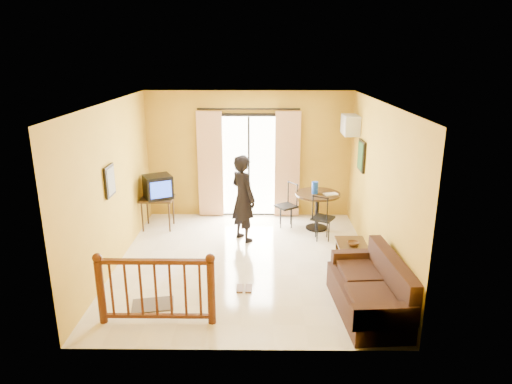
{
  "coord_description": "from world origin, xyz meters",
  "views": [
    {
      "loc": [
        0.26,
        -7.38,
        3.57
      ],
      "look_at": [
        0.18,
        0.2,
        1.25
      ],
      "focal_mm": 32.0,
      "sensor_mm": 36.0,
      "label": 1
    }
  ],
  "objects_px": {
    "television": "(158,187)",
    "dining_table": "(317,201)",
    "sofa": "(372,292)",
    "coffee_table": "(353,253)",
    "standing_person": "(243,198)"
  },
  "relations": [
    {
      "from": "dining_table",
      "to": "coffee_table",
      "type": "height_order",
      "value": "dining_table"
    },
    {
      "from": "dining_table",
      "to": "standing_person",
      "type": "distance_m",
      "value": 1.66
    },
    {
      "from": "television",
      "to": "sofa",
      "type": "relative_size",
      "value": 0.38
    },
    {
      "from": "television",
      "to": "coffee_table",
      "type": "relative_size",
      "value": 0.77
    },
    {
      "from": "television",
      "to": "standing_person",
      "type": "relative_size",
      "value": 0.41
    },
    {
      "from": "coffee_table",
      "to": "standing_person",
      "type": "distance_m",
      "value": 2.36
    },
    {
      "from": "dining_table",
      "to": "coffee_table",
      "type": "distance_m",
      "value": 1.92
    },
    {
      "from": "coffee_table",
      "to": "sofa",
      "type": "relative_size",
      "value": 0.5
    },
    {
      "from": "coffee_table",
      "to": "sofa",
      "type": "bearing_deg",
      "value": -89.78
    },
    {
      "from": "television",
      "to": "dining_table",
      "type": "relative_size",
      "value": 0.75
    },
    {
      "from": "sofa",
      "to": "standing_person",
      "type": "relative_size",
      "value": 1.07
    },
    {
      "from": "television",
      "to": "sofa",
      "type": "xyz_separation_m",
      "value": [
        3.72,
        -3.25,
        -0.59
      ]
    },
    {
      "from": "dining_table",
      "to": "coffee_table",
      "type": "relative_size",
      "value": 1.03
    },
    {
      "from": "coffee_table",
      "to": "sofa",
      "type": "distance_m",
      "value": 1.41
    },
    {
      "from": "dining_table",
      "to": "television",
      "type": "bearing_deg",
      "value": 179.98
    }
  ]
}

